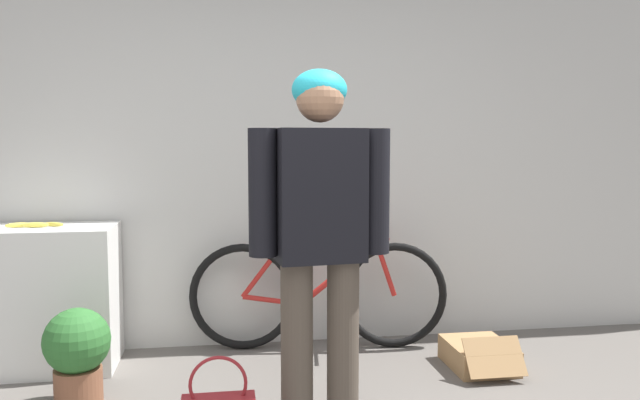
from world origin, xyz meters
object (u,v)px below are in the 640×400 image
(person, at_px, (320,222))
(potted_plant, at_px, (77,351))
(bicycle, at_px, (319,293))
(banana, at_px, (35,225))
(cardboard_box, at_px, (479,355))

(person, height_order, potted_plant, person)
(person, distance_m, bicycle, 1.37)
(banana, relative_size, potted_plant, 0.66)
(cardboard_box, bearing_deg, person, -148.52)
(bicycle, xyz_separation_m, cardboard_box, (0.92, -0.52, -0.30))
(person, relative_size, cardboard_box, 3.27)
(person, bearing_deg, banana, 139.59)
(person, xyz_separation_m, banana, (-1.58, 1.09, -0.12))
(person, height_order, bicycle, person)
(person, xyz_separation_m, cardboard_box, (1.10, 0.68, -0.94))
(banana, distance_m, potted_plant, 0.92)
(cardboard_box, height_order, potted_plant, potted_plant)
(bicycle, relative_size, potted_plant, 3.32)
(person, bearing_deg, potted_plant, 152.53)
(person, relative_size, banana, 4.98)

